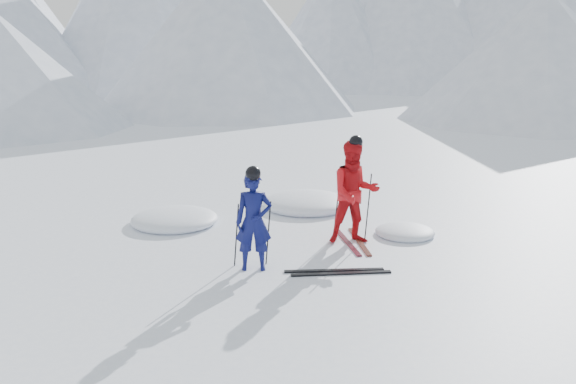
{
  "coord_description": "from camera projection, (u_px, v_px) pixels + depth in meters",
  "views": [
    {
      "loc": [
        -2.42,
        -10.39,
        3.73
      ],
      "look_at": [
        -1.79,
        0.5,
        1.1
      ],
      "focal_mm": 38.0,
      "sensor_mm": 36.0,
      "label": 1
    }
  ],
  "objects": [
    {
      "name": "mountain_range",
      "position": [
        364.0,
        3.0,
        44.1
      ],
      "size": [
        106.15,
        62.94,
        15.53
      ],
      "color": "#B2BCD1",
      "rests_on": "ground"
    },
    {
      "name": "ground",
      "position": [
        388.0,
        256.0,
        11.1
      ],
      "size": [
        160.0,
        160.0,
        0.0
      ],
      "primitive_type": "plane",
      "color": "white",
      "rests_on": "ground"
    },
    {
      "name": "pole_blue_right",
      "position": [
        268.0,
        233.0,
        10.57
      ],
      "size": [
        0.11,
        0.07,
        1.13
      ],
      "primitive_type": "cylinder",
      "rotation": [
        -0.04,
        0.08,
        0.0
      ],
      "color": "black",
      "rests_on": "ground"
    },
    {
      "name": "ski_worn_left",
      "position": [
        347.0,
        242.0,
        11.84
      ],
      "size": [
        0.29,
        1.7,
        0.03
      ],
      "primitive_type": "cube",
      "rotation": [
        0.0,
        0.0,
        0.12
      ],
      "color": "black",
      "rests_on": "ground"
    },
    {
      "name": "ski_loose_b",
      "position": [
        341.0,
        273.0,
        10.19
      ],
      "size": [
        1.7,
        0.17,
        0.03
      ],
      "primitive_type": "cube",
      "rotation": [
        0.0,
        0.0,
        1.62
      ],
      "color": "black",
      "rests_on": "ground"
    },
    {
      "name": "pole_red_left",
      "position": [
        337.0,
        206.0,
        11.92
      ],
      "size": [
        0.13,
        0.1,
        1.32
      ],
      "primitive_type": "cylinder",
      "rotation": [
        0.06,
        0.08,
        0.0
      ],
      "color": "black",
      "rests_on": "ground"
    },
    {
      "name": "skier_red",
      "position": [
        355.0,
        193.0,
        11.62
      ],
      "size": [
        1.03,
        0.83,
        1.99
      ],
      "primitive_type": "imported",
      "rotation": [
        0.0,
        0.0,
        0.08
      ],
      "color": "red",
      "rests_on": "ground"
    },
    {
      "name": "pole_blue_left",
      "position": [
        236.0,
        235.0,
        10.44
      ],
      "size": [
        0.11,
        0.08,
        1.13
      ],
      "primitive_type": "cylinder",
      "rotation": [
        0.05,
        0.08,
        0.0
      ],
      "color": "black",
      "rests_on": "ground"
    },
    {
      "name": "skier_blue",
      "position": [
        254.0,
        222.0,
        10.24
      ],
      "size": [
        0.62,
        0.41,
        1.69
      ],
      "primitive_type": "imported",
      "rotation": [
        0.0,
        0.0,
        -0.01
      ],
      "color": "#0D114F",
      "rests_on": "ground"
    },
    {
      "name": "ski_loose_a",
      "position": [
        334.0,
        270.0,
        10.33
      ],
      "size": [
        1.7,
        0.11,
        0.03
      ],
      "primitive_type": "cube",
      "rotation": [
        0.0,
        0.0,
        1.58
      ],
      "color": "black",
      "rests_on": "ground"
    },
    {
      "name": "snow_lumps",
      "position": [
        268.0,
        215.0,
        13.72
      ],
      "size": [
        6.29,
        3.92,
        0.46
      ],
      "color": "white",
      "rests_on": "ground"
    },
    {
      "name": "ski_worn_right",
      "position": [
        359.0,
        241.0,
        11.86
      ],
      "size": [
        0.17,
        1.7,
        0.03
      ],
      "primitive_type": "cube",
      "rotation": [
        0.0,
        0.0,
        0.05
      ],
      "color": "black",
      "rests_on": "ground"
    },
    {
      "name": "pole_red_right",
      "position": [
        368.0,
        207.0,
        11.86
      ],
      "size": [
        0.13,
        0.09,
        1.32
      ],
      "primitive_type": "cylinder",
      "rotation": [
        -0.05,
        0.08,
        0.0
      ],
      "color": "black",
      "rests_on": "ground"
    }
  ]
}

